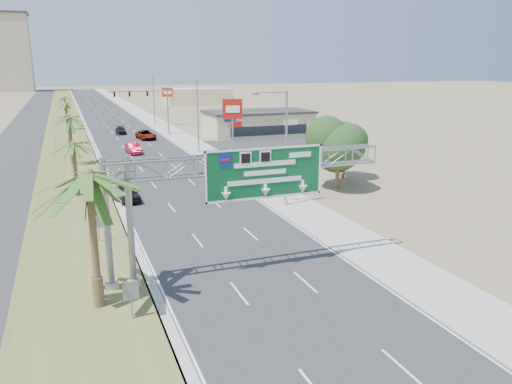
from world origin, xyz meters
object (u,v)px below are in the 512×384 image
(car_mid_lane, at_px, (133,148))
(signal_mast, at_px, (156,108))
(sign_gantry, at_px, (237,173))
(palm_near, at_px, (89,175))
(car_left_lane, at_px, (128,193))
(car_right_lane, at_px, (146,135))
(car_far, at_px, (121,131))
(store_building, at_px, (258,124))
(pole_sign_red_far, at_px, (168,95))
(pole_sign_blue, at_px, (230,113))
(pole_sign_red_near, at_px, (232,113))

(car_mid_lane, bearing_deg, signal_mast, 65.34)
(sign_gantry, xyz_separation_m, palm_near, (-8.14, -1.93, 0.87))
(signal_mast, relative_size, car_left_lane, 2.41)
(sign_gantry, xyz_separation_m, car_right_lane, (3.51, 57.49, -5.33))
(signal_mast, xyz_separation_m, car_far, (-5.94, 3.88, -4.22))
(signal_mast, xyz_separation_m, store_building, (16.83, -5.97, -2.85))
(car_mid_lane, xyz_separation_m, pole_sign_red_far, (11.36, 31.77, 5.36))
(car_left_lane, bearing_deg, signal_mast, 72.87)
(pole_sign_red_far, bearing_deg, car_right_lane, -112.11)
(palm_near, relative_size, signal_mast, 0.81)
(palm_near, distance_m, car_left_lane, 21.97)
(signal_mast, xyz_separation_m, car_right_lane, (-2.72, -4.55, -4.12))
(sign_gantry, bearing_deg, signal_mast, 84.26)
(pole_sign_blue, distance_m, pole_sign_red_far, 36.09)
(pole_sign_red_near, bearing_deg, palm_near, -118.80)
(store_building, bearing_deg, car_right_lane, 175.85)
(car_left_lane, bearing_deg, pole_sign_red_near, 37.56)
(sign_gantry, xyz_separation_m, pole_sign_red_far, (11.04, 76.01, 0.07))
(palm_near, distance_m, signal_mast, 65.60)
(sign_gantry, xyz_separation_m, signal_mast, (6.23, 62.05, -1.21))
(car_far, xyz_separation_m, pole_sign_red_near, (9.77, -34.74, 5.84))
(pole_sign_red_near, bearing_deg, car_mid_lane, 128.52)
(sign_gantry, height_order, car_left_lane, sign_gantry)
(palm_near, xyz_separation_m, store_building, (31.20, 58.00, -4.93))
(car_left_lane, xyz_separation_m, pole_sign_red_far, (15.15, 57.25, 5.40))
(palm_near, bearing_deg, car_far, 82.91)
(pole_sign_red_far, bearing_deg, store_building, -58.90)
(store_building, height_order, pole_sign_red_far, pole_sign_red_far)
(car_left_lane, distance_m, car_mid_lane, 25.76)
(sign_gantry, xyz_separation_m, store_building, (23.06, 56.07, -4.06))
(palm_near, bearing_deg, car_left_lane, 79.00)
(signal_mast, distance_m, pole_sign_red_far, 14.82)
(car_left_lane, xyz_separation_m, pole_sign_blue, (16.70, 21.20, 4.88))
(signal_mast, relative_size, car_far, 2.35)
(car_right_lane, bearing_deg, pole_sign_blue, -70.27)
(car_left_lane, height_order, pole_sign_red_near, pole_sign_red_near)
(car_mid_lane, height_order, pole_sign_blue, pole_sign_blue)
(palm_near, xyz_separation_m, car_left_lane, (4.02, 20.68, -6.20))
(store_building, bearing_deg, palm_near, -118.28)
(car_mid_lane, relative_size, car_right_lane, 0.88)
(car_left_lane, xyz_separation_m, car_mid_lane, (3.79, 25.48, 0.03))
(car_far, bearing_deg, pole_sign_red_near, -70.83)
(car_left_lane, height_order, car_mid_lane, car_mid_lane)
(store_building, height_order, car_right_lane, store_building)
(palm_near, height_order, car_mid_lane, palm_near)
(palm_near, relative_size, pole_sign_red_far, 1.07)
(palm_near, height_order, car_far, palm_near)
(store_building, height_order, car_far, store_building)
(store_building, bearing_deg, car_left_lane, -126.07)
(store_building, xyz_separation_m, pole_sign_red_far, (-12.02, 19.93, 4.12))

